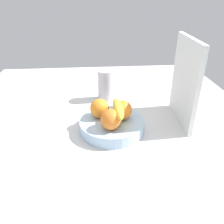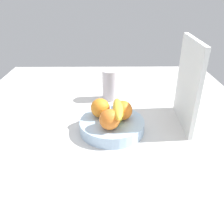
{
  "view_description": "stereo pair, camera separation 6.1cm",
  "coord_description": "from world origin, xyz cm",
  "px_view_note": "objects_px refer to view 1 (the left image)",
  "views": [
    {
      "loc": [
        78.7,
        -5.28,
        52.91
      ],
      "look_at": [
        -2.24,
        1.69,
        8.81
      ],
      "focal_mm": 37.0,
      "sensor_mm": 36.0,
      "label": 1
    },
    {
      "loc": [
        79.0,
        0.85,
        52.91
      ],
      "look_at": [
        -2.24,
        1.69,
        8.81
      ],
      "focal_mm": 37.0,
      "sensor_mm": 36.0,
      "label": 2
    }
  ],
  "objects_px": {
    "fruit_bowl": "(112,126)",
    "banana_bunch": "(119,112)",
    "orange_front_left": "(100,108)",
    "thermos_tumbler": "(106,85)",
    "cutting_board": "(185,82)",
    "orange_front_right": "(111,120)",
    "orange_center": "(122,110)"
  },
  "relations": [
    {
      "from": "orange_front_left",
      "to": "cutting_board",
      "type": "relative_size",
      "value": 0.22
    },
    {
      "from": "orange_front_left",
      "to": "orange_front_right",
      "type": "bearing_deg",
      "value": 22.0
    },
    {
      "from": "cutting_board",
      "to": "fruit_bowl",
      "type": "bearing_deg",
      "value": -75.8
    },
    {
      "from": "orange_front_left",
      "to": "cutting_board",
      "type": "bearing_deg",
      "value": 94.87
    },
    {
      "from": "orange_front_left",
      "to": "banana_bunch",
      "type": "height_order",
      "value": "banana_bunch"
    },
    {
      "from": "orange_front_right",
      "to": "cutting_board",
      "type": "bearing_deg",
      "value": 111.37
    },
    {
      "from": "orange_front_left",
      "to": "orange_center",
      "type": "relative_size",
      "value": 1.0
    },
    {
      "from": "thermos_tumbler",
      "to": "fruit_bowl",
      "type": "bearing_deg",
      "value": 1.34
    },
    {
      "from": "orange_front_right",
      "to": "orange_front_left",
      "type": "bearing_deg",
      "value": -158.0
    },
    {
      "from": "fruit_bowl",
      "to": "banana_bunch",
      "type": "xyz_separation_m",
      "value": [
        0.01,
        0.03,
        0.07
      ]
    },
    {
      "from": "orange_front_left",
      "to": "thermos_tumbler",
      "type": "distance_m",
      "value": 0.28
    },
    {
      "from": "orange_front_left",
      "to": "banana_bunch",
      "type": "xyz_separation_m",
      "value": [
        0.04,
        0.08,
        0.0
      ]
    },
    {
      "from": "fruit_bowl",
      "to": "thermos_tumbler",
      "type": "relative_size",
      "value": 1.67
    },
    {
      "from": "banana_bunch",
      "to": "cutting_board",
      "type": "bearing_deg",
      "value": 104.59
    },
    {
      "from": "orange_front_left",
      "to": "cutting_board",
      "type": "xyz_separation_m",
      "value": [
        -0.03,
        0.36,
        0.09
      ]
    },
    {
      "from": "orange_front_right",
      "to": "cutting_board",
      "type": "relative_size",
      "value": 0.22
    },
    {
      "from": "orange_center",
      "to": "thermos_tumbler",
      "type": "xyz_separation_m",
      "value": [
        -0.3,
        -0.05,
        -0.01
      ]
    },
    {
      "from": "thermos_tumbler",
      "to": "orange_front_left",
      "type": "bearing_deg",
      "value": -8.52
    },
    {
      "from": "fruit_bowl",
      "to": "cutting_board",
      "type": "height_order",
      "value": "cutting_board"
    },
    {
      "from": "cutting_board",
      "to": "thermos_tumbler",
      "type": "relative_size",
      "value": 2.27
    },
    {
      "from": "cutting_board",
      "to": "orange_center",
      "type": "bearing_deg",
      "value": -76.82
    },
    {
      "from": "orange_front_right",
      "to": "cutting_board",
      "type": "distance_m",
      "value": 0.36
    },
    {
      "from": "cutting_board",
      "to": "banana_bunch",
      "type": "bearing_deg",
      "value": -73.29
    },
    {
      "from": "orange_front_right",
      "to": "thermos_tumbler",
      "type": "height_order",
      "value": "thermos_tumbler"
    },
    {
      "from": "orange_front_left",
      "to": "thermos_tumbler",
      "type": "height_order",
      "value": "thermos_tumbler"
    },
    {
      "from": "fruit_bowl",
      "to": "banana_bunch",
      "type": "relative_size",
      "value": 1.42
    },
    {
      "from": "orange_front_right",
      "to": "banana_bunch",
      "type": "distance_m",
      "value": 0.06
    },
    {
      "from": "orange_front_left",
      "to": "banana_bunch",
      "type": "relative_size",
      "value": 0.43
    },
    {
      "from": "fruit_bowl",
      "to": "orange_front_left",
      "type": "relative_size",
      "value": 3.32
    },
    {
      "from": "banana_bunch",
      "to": "thermos_tumbler",
      "type": "relative_size",
      "value": 1.18
    },
    {
      "from": "fruit_bowl",
      "to": "cutting_board",
      "type": "bearing_deg",
      "value": 102.09
    },
    {
      "from": "banana_bunch",
      "to": "orange_center",
      "type": "bearing_deg",
      "value": 143.94
    }
  ]
}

